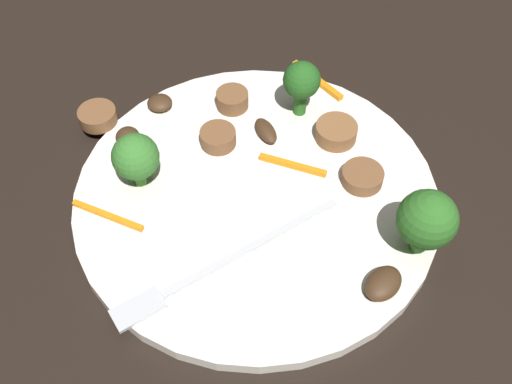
{
  "coord_description": "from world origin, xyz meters",
  "views": [
    {
      "loc": [
        0.06,
        0.28,
        0.38
      ],
      "look_at": [
        0.0,
        0.0,
        0.01
      ],
      "focal_mm": 43.5,
      "sensor_mm": 36.0,
      "label": 1
    }
  ],
  "objects": [
    {
      "name": "mushroom_0",
      "position": [
        -0.02,
        -0.06,
        0.02
      ],
      "size": [
        0.02,
        0.03,
        0.01
      ],
      "primitive_type": "ellipsoid",
      "rotation": [
        0.0,
        0.0,
        4.93
      ],
      "color": "#422B19",
      "rests_on": "plate"
    },
    {
      "name": "sausage_slice_3",
      "position": [
        -0.08,
        -0.04,
        0.02
      ],
      "size": [
        0.04,
        0.04,
        0.01
      ],
      "primitive_type": "cylinder",
      "rotation": [
        0.0,
        0.0,
        0.19
      ],
      "color": "brown",
      "rests_on": "plate"
    },
    {
      "name": "pepper_strip_0",
      "position": [
        -0.08,
        -0.11,
        0.01
      ],
      "size": [
        0.03,
        0.06,
        0.0
      ],
      "primitive_type": "cube",
      "rotation": [
        0.0,
        0.0,
        5.2
      ],
      "color": "orange",
      "rests_on": "plate"
    },
    {
      "name": "pepper_strip_3",
      "position": [
        0.11,
        0.0,
        0.01
      ],
      "size": [
        0.05,
        0.04,
        0.0
      ],
      "primitive_type": "cube",
      "rotation": [
        0.0,
        0.0,
        2.51
      ],
      "color": "orange",
      "rests_on": "plate"
    },
    {
      "name": "broccoli_floret_2",
      "position": [
        0.08,
        -0.03,
        0.04
      ],
      "size": [
        0.04,
        0.04,
        0.05
      ],
      "color": "#408630",
      "rests_on": "plate"
    },
    {
      "name": "sausage_slice_1",
      "position": [
        0.11,
        -0.1,
        0.02
      ],
      "size": [
        0.04,
        0.04,
        0.01
      ],
      "primitive_type": "cylinder",
      "rotation": [
        0.0,
        0.0,
        1.05
      ],
      "color": "brown",
      "rests_on": "plate"
    },
    {
      "name": "plate",
      "position": [
        0.0,
        0.0,
        0.01
      ],
      "size": [
        0.28,
        0.28,
        0.01
      ],
      "primitive_type": "cylinder",
      "color": "white",
      "rests_on": "ground_plane"
    },
    {
      "name": "broccoli_floret_1",
      "position": [
        -0.1,
        0.07,
        0.04
      ],
      "size": [
        0.04,
        0.04,
        0.06
      ],
      "color": "#347525",
      "rests_on": "plate"
    },
    {
      "name": "ground_plane",
      "position": [
        0.0,
        0.0,
        0.0
      ],
      "size": [
        1.4,
        1.4,
        0.0
      ],
      "primitive_type": "plane",
      "color": "black"
    },
    {
      "name": "sausage_slice_4",
      "position": [
        -0.08,
        0.01,
        0.02
      ],
      "size": [
        0.04,
        0.04,
        0.01
      ],
      "primitive_type": "cylinder",
      "rotation": [
        0.0,
        0.0,
        1.32
      ],
      "color": "brown",
      "rests_on": "plate"
    },
    {
      "name": "mushroom_3",
      "position": [
        -0.07,
        0.1,
        0.02
      ],
      "size": [
        0.04,
        0.04,
        0.01
      ],
      "primitive_type": "ellipsoid",
      "rotation": [
        0.0,
        0.0,
        0.63
      ],
      "color": "#422B19",
      "rests_on": "plate"
    },
    {
      "name": "sausage_slice_0",
      "position": [
        0.0,
        -0.1,
        0.02
      ],
      "size": [
        0.04,
        0.04,
        0.01
      ],
      "primitive_type": "cylinder",
      "rotation": [
        0.0,
        0.0,
        0.71
      ],
      "color": "brown",
      "rests_on": "plate"
    },
    {
      "name": "mushroom_2",
      "position": [
        0.09,
        -0.07,
        0.02
      ],
      "size": [
        0.02,
        0.02,
        0.01
      ],
      "primitive_type": "ellipsoid",
      "rotation": [
        0.0,
        0.0,
        4.6
      ],
      "color": "#422B19",
      "rests_on": "plate"
    },
    {
      "name": "sausage_slice_2",
      "position": [
        0.02,
        -0.06,
        0.02
      ],
      "size": [
        0.04,
        0.04,
        0.01
      ],
      "primitive_type": "cylinder",
      "rotation": [
        0.0,
        0.0,
        2.4
      ],
      "color": "brown",
      "rests_on": "plate"
    },
    {
      "name": "mushroom_1",
      "position": [
        0.06,
        -0.11,
        0.02
      ],
      "size": [
        0.03,
        0.03,
        0.01
      ],
      "primitive_type": "ellipsoid",
      "rotation": [
        0.0,
        0.0,
        2.71
      ],
      "color": "#422B19",
      "rests_on": "plate"
    },
    {
      "name": "pepper_strip_2",
      "position": [
        -0.03,
        -0.02,
        0.01
      ],
      "size": [
        0.05,
        0.03,
        0.0
      ],
      "primitive_type": "cube",
      "rotation": [
        0.0,
        0.0,
        2.58
      ],
      "color": "orange",
      "rests_on": "plate"
    },
    {
      "name": "fork",
      "position": [
        0.04,
        0.06,
        0.01
      ],
      "size": [
        0.17,
        0.07,
        0.0
      ],
      "rotation": [
        0.0,
        0.0,
        0.36
      ],
      "color": "silver",
      "rests_on": "plate"
    },
    {
      "name": "broccoli_floret_0",
      "position": [
        -0.05,
        -0.08,
        0.04
      ],
      "size": [
        0.03,
        0.03,
        0.05
      ],
      "color": "#296420",
      "rests_on": "plate"
    }
  ]
}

